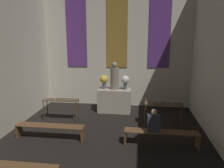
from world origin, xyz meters
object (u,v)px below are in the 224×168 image
Objects in this scene: pew_back_right at (161,135)px; person_seated at (154,122)px; flower_vase_right at (125,81)px; candle_rack_right at (163,107)px; flower_vase_left at (104,80)px; candle_rack_left at (61,103)px; pew_back_left at (50,129)px; altar at (114,100)px; statue at (115,77)px.

person_seated reaches higher than pew_back_right.
candle_rack_right is (1.44, -1.19, -0.66)m from flower_vase_right.
flower_vase_left is at bearing 180.00° from flower_vase_right.
candle_rack_left is 0.61× the size of pew_back_right.
candle_rack_left is (-2.32, -1.19, -0.66)m from flower_vase_right.
pew_back_left is (0.19, -1.51, -0.36)m from candle_rack_left.
altar is at bearing 32.40° from candle_rack_left.
flower_vase_left reaches higher than candle_rack_right.
flower_vase_right is 2.69m from candle_rack_left.
altar is 2.33× the size of flower_vase_right.
pew_back_left is at bearing -156.97° from candle_rack_right.
flower_vase_right is at bearing 51.88° from pew_back_left.
flower_vase_left is 2.68m from candle_rack_right.
altar is 2.23m from candle_rack_left.
candle_rack_right is (3.75, -0.00, 0.00)m from candle_rack_left.
pew_back_left is (-1.24, -2.70, -1.02)m from flower_vase_left.
pew_back_right is (1.24, -2.70, -1.02)m from flower_vase_right.
person_seated reaches higher than candle_rack_right.
flower_vase_right reaches higher than candle_rack_left.
flower_vase_right is at bearing 110.66° from person_seated.
person_seated is (3.14, 0.00, 0.40)m from pew_back_left.
pew_back_right is (1.68, -2.70, -0.16)m from altar.
altar is at bearing 0.00° from statue.
altar is at bearing 121.90° from pew_back_right.
statue is at bearing 180.00° from flower_vase_right.
person_seated is at bearing 180.00° from pew_back_right.
candle_rack_left is 3.75m from candle_rack_right.
flower_vase_right is (0.44, 0.00, -0.14)m from statue.
statue is at bearing 118.33° from person_seated.
flower_vase_right is 0.27× the size of pew_back_left.
statue is 0.86× the size of candle_rack_left.
person_seated is at bearing -69.34° from flower_vase_right.
altar is 0.97m from flower_vase_left.
statue is 2.36m from candle_rack_left.
candle_rack_right is at bearing -39.71° from flower_vase_right.
flower_vase_left and flower_vase_right have the same top height.
candle_rack_left is at bearing -147.60° from statue.
pew_back_left is 3.17m from person_seated.
statue is 3.17m from person_seated.
flower_vase_left is 0.44× the size of candle_rack_right.
flower_vase_left is at bearing 180.00° from altar.
statue is 1.70× the size of person_seated.
flower_vase_right is 0.44× the size of candle_rack_left.
statue is 0.46m from flower_vase_right.
pew_back_left is 3.21× the size of person_seated.
flower_vase_left reaches higher than person_seated.
flower_vase_left is (-0.44, 0.00, 0.86)m from altar.
candle_rack_right reaches higher than candle_rack_left.
pew_back_right is at bearing 0.00° from pew_back_left.
candle_rack_right is at bearing -27.28° from flower_vase_left.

